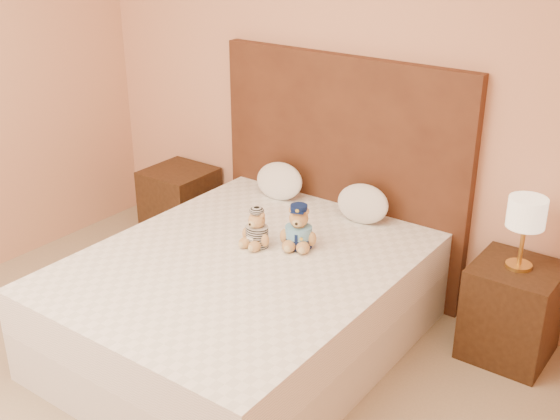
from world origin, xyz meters
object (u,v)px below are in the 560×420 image
(teddy_police, at_px, (299,226))
(teddy_prisoner, at_px, (257,228))
(bed, at_px, (244,302))
(nightstand_left, at_px, (180,205))
(pillow_right, at_px, (363,202))
(nightstand_right, at_px, (512,311))
(lamp, at_px, (526,216))
(pillow_left, at_px, (279,179))

(teddy_police, relative_size, teddy_prisoner, 1.16)
(bed, relative_size, teddy_police, 7.84)
(bed, xyz_separation_m, nightstand_left, (-1.25, 0.80, -0.00))
(pillow_right, bearing_deg, teddy_prisoner, -115.23)
(bed, xyz_separation_m, nightstand_right, (1.25, 0.80, -0.00))
(pillow_right, bearing_deg, lamp, -1.75)
(nightstand_right, relative_size, lamp, 1.38)
(teddy_prisoner, bearing_deg, bed, -75.10)
(bed, height_order, nightstand_right, same)
(nightstand_right, bearing_deg, teddy_prisoner, -154.21)
(nightstand_right, height_order, teddy_police, teddy_police)
(teddy_prisoner, bearing_deg, nightstand_left, 155.40)
(lamp, xyz_separation_m, pillow_left, (-1.61, 0.03, -0.17))
(bed, relative_size, pillow_right, 5.82)
(nightstand_left, height_order, teddy_police, teddy_police)
(lamp, height_order, pillow_right, lamp)
(bed, bearing_deg, nightstand_left, 147.38)
(lamp, xyz_separation_m, pillow_right, (-0.98, 0.03, -0.18))
(bed, relative_size, nightstand_left, 3.64)
(nightstand_left, distance_m, pillow_right, 1.57)
(nightstand_left, distance_m, nightstand_right, 2.50)
(nightstand_right, xyz_separation_m, teddy_prisoner, (-1.29, -0.62, 0.38))
(teddy_prisoner, bearing_deg, nightstand_right, 28.40)
(teddy_police, relative_size, pillow_right, 0.74)
(lamp, relative_size, teddy_prisoner, 1.82)
(lamp, bearing_deg, nightstand_left, 180.00)
(lamp, bearing_deg, nightstand_right, 0.00)
(lamp, distance_m, pillow_left, 1.62)
(lamp, distance_m, teddy_police, 1.21)
(bed, relative_size, lamp, 5.00)
(nightstand_right, distance_m, teddy_prisoner, 1.48)
(nightstand_right, xyz_separation_m, lamp, (-0.00, 0.00, 0.57))
(nightstand_left, xyz_separation_m, pillow_right, (1.52, 0.03, 0.40))
(nightstand_right, relative_size, pillow_right, 1.60)
(bed, height_order, teddy_prisoner, teddy_prisoner)
(pillow_left, height_order, pillow_right, pillow_left)
(lamp, xyz_separation_m, teddy_prisoner, (-1.29, -0.62, -0.19))
(nightstand_right, bearing_deg, pillow_right, 178.25)
(teddy_prisoner, distance_m, pillow_left, 0.73)
(teddy_police, bearing_deg, nightstand_right, 1.84)
(bed, bearing_deg, pillow_left, 113.41)
(teddy_police, distance_m, pillow_left, 0.74)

